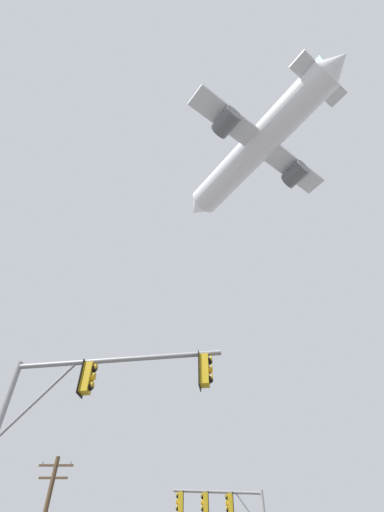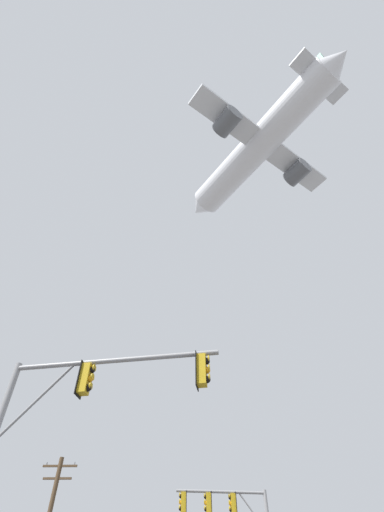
% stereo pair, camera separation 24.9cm
% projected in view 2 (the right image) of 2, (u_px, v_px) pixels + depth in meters
% --- Properties ---
extents(signal_pole_near, '(6.41, 1.14, 6.74)m').
position_uv_depth(signal_pole_near, '(71.00, 414.00, 10.07)').
color(signal_pole_near, gray).
rests_on(signal_pole_near, ground).
extents(airplane, '(18.57, 23.02, 7.18)m').
position_uv_depth(airplane, '(259.00, 146.00, 44.13)').
color(airplane, white).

